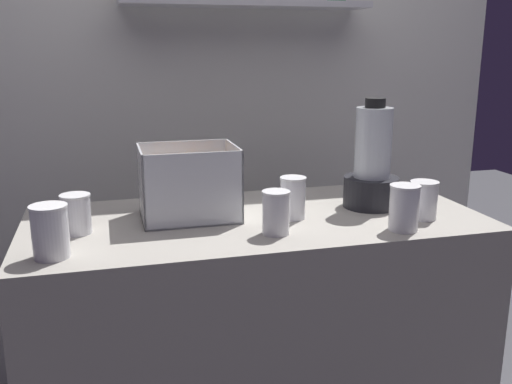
{
  "coord_description": "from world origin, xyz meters",
  "views": [
    {
      "loc": [
        -0.44,
        -1.64,
        1.41
      ],
      "look_at": [
        0.0,
        0.0,
        0.98
      ],
      "focal_mm": 40.13,
      "sensor_mm": 36.0,
      "label": 1
    }
  ],
  "objects_px": {
    "carrot_display_bin": "(187,196)",
    "juice_cup_mango_middle": "(276,215)",
    "blender_pitcher": "(372,167)",
    "juice_cup_carrot_far_left": "(50,235)",
    "juice_cup_orange_rightmost": "(423,202)",
    "juice_cup_pomegranate_right": "(293,200)",
    "juice_cup_pomegranate_far_right": "(404,209)",
    "juice_cup_orange_left": "(76,216)"
  },
  "relations": [
    {
      "from": "juice_cup_carrot_far_left",
      "to": "juice_cup_mango_middle",
      "type": "xyz_separation_m",
      "value": [
        0.6,
        0.03,
        -0.01
      ]
    },
    {
      "from": "blender_pitcher",
      "to": "carrot_display_bin",
      "type": "bearing_deg",
      "value": 176.97
    },
    {
      "from": "juice_cup_carrot_far_left",
      "to": "juice_cup_pomegranate_far_right",
      "type": "height_order",
      "value": "juice_cup_carrot_far_left"
    },
    {
      "from": "juice_cup_pomegranate_right",
      "to": "juice_cup_orange_rightmost",
      "type": "distance_m",
      "value": 0.4
    },
    {
      "from": "juice_cup_orange_left",
      "to": "juice_cup_pomegranate_far_right",
      "type": "relative_size",
      "value": 0.85
    },
    {
      "from": "juice_cup_orange_left",
      "to": "juice_cup_orange_rightmost",
      "type": "relative_size",
      "value": 0.97
    },
    {
      "from": "juice_cup_pomegranate_right",
      "to": "juice_cup_carrot_far_left",
      "type": "bearing_deg",
      "value": -166.62
    },
    {
      "from": "juice_cup_carrot_far_left",
      "to": "juice_cup_orange_left",
      "type": "bearing_deg",
      "value": 73.38
    },
    {
      "from": "carrot_display_bin",
      "to": "juice_cup_carrot_far_left",
      "type": "distance_m",
      "value": 0.46
    },
    {
      "from": "juice_cup_carrot_far_left",
      "to": "juice_cup_orange_rightmost",
      "type": "height_order",
      "value": "juice_cup_carrot_far_left"
    },
    {
      "from": "carrot_display_bin",
      "to": "blender_pitcher",
      "type": "distance_m",
      "value": 0.61
    },
    {
      "from": "juice_cup_orange_left",
      "to": "juice_cup_mango_middle",
      "type": "height_order",
      "value": "juice_cup_mango_middle"
    },
    {
      "from": "juice_cup_mango_middle",
      "to": "juice_cup_carrot_far_left",
      "type": "bearing_deg",
      "value": -176.83
    },
    {
      "from": "juice_cup_orange_left",
      "to": "juice_cup_pomegranate_far_right",
      "type": "distance_m",
      "value": 0.93
    },
    {
      "from": "blender_pitcher",
      "to": "juice_cup_mango_middle",
      "type": "bearing_deg",
      "value": -153.77
    },
    {
      "from": "blender_pitcher",
      "to": "juice_cup_orange_rightmost",
      "type": "distance_m",
      "value": 0.21
    },
    {
      "from": "blender_pitcher",
      "to": "juice_cup_pomegranate_far_right",
      "type": "relative_size",
      "value": 2.68
    },
    {
      "from": "blender_pitcher",
      "to": "juice_cup_orange_rightmost",
      "type": "xyz_separation_m",
      "value": [
        0.09,
        -0.17,
        -0.08
      ]
    },
    {
      "from": "juice_cup_carrot_far_left",
      "to": "juice_cup_orange_rightmost",
      "type": "bearing_deg",
      "value": 3.03
    },
    {
      "from": "blender_pitcher",
      "to": "juice_cup_pomegranate_right",
      "type": "height_order",
      "value": "blender_pitcher"
    },
    {
      "from": "carrot_display_bin",
      "to": "juice_cup_mango_middle",
      "type": "xyz_separation_m",
      "value": [
        0.22,
        -0.22,
        -0.02
      ]
    },
    {
      "from": "carrot_display_bin",
      "to": "juice_cup_pomegranate_right",
      "type": "distance_m",
      "value": 0.32
    },
    {
      "from": "juice_cup_pomegranate_right",
      "to": "juice_cup_pomegranate_far_right",
      "type": "distance_m",
      "value": 0.33
    },
    {
      "from": "juice_cup_pomegranate_far_right",
      "to": "carrot_display_bin",
      "type": "bearing_deg",
      "value": 154.01
    },
    {
      "from": "carrot_display_bin",
      "to": "juice_cup_carrot_far_left",
      "type": "xyz_separation_m",
      "value": [
        -0.38,
        -0.25,
        -0.01
      ]
    },
    {
      "from": "blender_pitcher",
      "to": "juice_cup_carrot_far_left",
      "type": "distance_m",
      "value": 1.01
    },
    {
      "from": "blender_pitcher",
      "to": "juice_cup_pomegranate_far_right",
      "type": "bearing_deg",
      "value": -94.53
    },
    {
      "from": "juice_cup_carrot_far_left",
      "to": "blender_pitcher",
      "type": "bearing_deg",
      "value": 12.77
    },
    {
      "from": "juice_cup_pomegranate_far_right",
      "to": "blender_pitcher",
      "type": "bearing_deg",
      "value": 85.47
    },
    {
      "from": "juice_cup_pomegranate_far_right",
      "to": "juice_cup_orange_left",
      "type": "bearing_deg",
      "value": 166.8
    },
    {
      "from": "carrot_display_bin",
      "to": "juice_cup_orange_rightmost",
      "type": "bearing_deg",
      "value": -15.82
    },
    {
      "from": "blender_pitcher",
      "to": "juice_cup_carrot_far_left",
      "type": "bearing_deg",
      "value": -167.23
    },
    {
      "from": "carrot_display_bin",
      "to": "juice_cup_orange_left",
      "type": "distance_m",
      "value": 0.33
    },
    {
      "from": "juice_cup_carrot_far_left",
      "to": "juice_cup_orange_left",
      "type": "relative_size",
      "value": 1.2
    },
    {
      "from": "carrot_display_bin",
      "to": "blender_pitcher",
      "type": "bearing_deg",
      "value": -3.03
    },
    {
      "from": "juice_cup_orange_rightmost",
      "to": "juice_cup_orange_left",
      "type": "bearing_deg",
      "value": 172.94
    },
    {
      "from": "carrot_display_bin",
      "to": "juice_cup_pomegranate_far_right",
      "type": "bearing_deg",
      "value": -25.99
    },
    {
      "from": "carrot_display_bin",
      "to": "juice_cup_pomegranate_right",
      "type": "height_order",
      "value": "carrot_display_bin"
    },
    {
      "from": "juice_cup_mango_middle",
      "to": "juice_cup_pomegranate_right",
      "type": "distance_m",
      "value": 0.16
    },
    {
      "from": "juice_cup_pomegranate_far_right",
      "to": "juice_cup_orange_rightmost",
      "type": "height_order",
      "value": "juice_cup_pomegranate_far_right"
    },
    {
      "from": "carrot_display_bin",
      "to": "juice_cup_orange_rightmost",
      "type": "distance_m",
      "value": 0.72
    },
    {
      "from": "blender_pitcher",
      "to": "juice_cup_carrot_far_left",
      "type": "height_order",
      "value": "blender_pitcher"
    }
  ]
}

